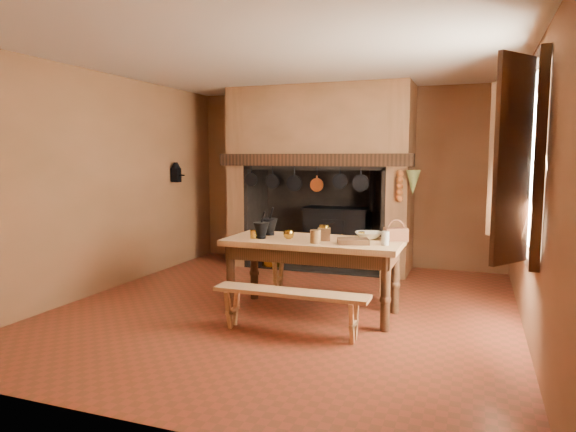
# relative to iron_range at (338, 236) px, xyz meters

# --- Properties ---
(floor) EXTENTS (5.50, 5.50, 0.00)m
(floor) POSITION_rel_iron_range_xyz_m (0.04, -2.45, -0.48)
(floor) COLOR maroon
(floor) RESTS_ON ground
(ceiling) EXTENTS (5.50, 5.50, 0.00)m
(ceiling) POSITION_rel_iron_range_xyz_m (0.04, -2.45, 2.32)
(ceiling) COLOR silver
(ceiling) RESTS_ON back_wall
(back_wall) EXTENTS (5.00, 0.02, 2.80)m
(back_wall) POSITION_rel_iron_range_xyz_m (0.04, 0.30, 0.92)
(back_wall) COLOR brown
(back_wall) RESTS_ON floor
(wall_left) EXTENTS (0.02, 5.50, 2.80)m
(wall_left) POSITION_rel_iron_range_xyz_m (-2.46, -2.45, 0.92)
(wall_left) COLOR brown
(wall_left) RESTS_ON floor
(wall_right) EXTENTS (0.02, 5.50, 2.80)m
(wall_right) POSITION_rel_iron_range_xyz_m (2.54, -2.45, 0.92)
(wall_right) COLOR brown
(wall_right) RESTS_ON floor
(wall_front) EXTENTS (5.00, 0.02, 2.80)m
(wall_front) POSITION_rel_iron_range_xyz_m (0.04, -5.20, 0.92)
(wall_front) COLOR brown
(wall_front) RESTS_ON floor
(chimney_breast) EXTENTS (2.95, 0.96, 2.80)m
(chimney_breast) POSITION_rel_iron_range_xyz_m (-0.26, -0.14, 1.33)
(chimney_breast) COLOR brown
(chimney_breast) RESTS_ON floor
(iron_range) EXTENTS (1.12, 0.55, 1.60)m
(iron_range) POSITION_rel_iron_range_xyz_m (0.00, 0.00, 0.00)
(iron_range) COLOR black
(iron_range) RESTS_ON floor
(hearth_pans) EXTENTS (0.51, 0.62, 0.20)m
(hearth_pans) POSITION_rel_iron_range_xyz_m (-1.01, -0.23, -0.39)
(hearth_pans) COLOR #AF8728
(hearth_pans) RESTS_ON floor
(hanging_pans) EXTENTS (1.92, 0.29, 0.27)m
(hanging_pans) POSITION_rel_iron_range_xyz_m (-0.30, -0.64, 0.88)
(hanging_pans) COLOR black
(hanging_pans) RESTS_ON chimney_breast
(onion_string) EXTENTS (0.12, 0.10, 0.46)m
(onion_string) POSITION_rel_iron_range_xyz_m (1.04, -0.66, 0.85)
(onion_string) COLOR #A04D1D
(onion_string) RESTS_ON chimney_breast
(herb_bunch) EXTENTS (0.20, 0.20, 0.35)m
(herb_bunch) POSITION_rel_iron_range_xyz_m (1.22, -0.66, 0.90)
(herb_bunch) COLOR #53592A
(herb_bunch) RESTS_ON chimney_breast
(window) EXTENTS (0.39, 1.75, 1.76)m
(window) POSITION_rel_iron_range_xyz_m (2.39, -2.85, 1.22)
(window) COLOR white
(window) RESTS_ON wall_right
(wall_coffee_mill) EXTENTS (0.23, 0.16, 0.31)m
(wall_coffee_mill) POSITION_rel_iron_range_xyz_m (-2.38, -0.90, 1.03)
(wall_coffee_mill) COLOR black
(wall_coffee_mill) RESTS_ON wall_left
(work_table) EXTENTS (1.92, 0.85, 0.83)m
(work_table) POSITION_rel_iron_range_xyz_m (0.38, -2.52, 0.22)
(work_table) COLOR tan
(work_table) RESTS_ON floor
(bench_front) EXTENTS (1.55, 0.27, 0.44)m
(bench_front) POSITION_rel_iron_range_xyz_m (0.38, -3.25, -0.16)
(bench_front) COLOR tan
(bench_front) RESTS_ON floor
(bench_back) EXTENTS (1.65, 0.29, 0.46)m
(bench_back) POSITION_rel_iron_range_xyz_m (0.38, -1.86, -0.14)
(bench_back) COLOR tan
(bench_back) RESTS_ON floor
(mortar_large) EXTENTS (0.19, 0.19, 0.33)m
(mortar_large) POSITION_rel_iron_range_xyz_m (-0.19, -2.40, 0.46)
(mortar_large) COLOR black
(mortar_large) RESTS_ON work_table
(mortar_small) EXTENTS (0.18, 0.18, 0.30)m
(mortar_small) POSITION_rel_iron_range_xyz_m (-0.18, -2.66, 0.45)
(mortar_small) COLOR black
(mortar_small) RESTS_ON work_table
(coffee_grinder) EXTENTS (0.19, 0.16, 0.21)m
(coffee_grinder) POSITION_rel_iron_range_xyz_m (0.51, -2.54, 0.43)
(coffee_grinder) COLOR #3C2013
(coffee_grinder) RESTS_ON work_table
(brass_mug_a) EXTENTS (0.11, 0.11, 0.10)m
(brass_mug_a) POSITION_rel_iron_range_xyz_m (-0.26, -2.68, 0.40)
(brass_mug_a) COLOR #AF8728
(brass_mug_a) RESTS_ON work_table
(brass_mug_b) EXTENTS (0.08, 0.08, 0.08)m
(brass_mug_b) POSITION_rel_iron_range_xyz_m (0.87, -2.30, 0.39)
(brass_mug_b) COLOR #AF8728
(brass_mug_b) RESTS_ON work_table
(mixing_bowl) EXTENTS (0.36, 0.36, 0.07)m
(mixing_bowl) POSITION_rel_iron_range_xyz_m (0.94, -2.26, 0.38)
(mixing_bowl) COLOR #B6AB8C
(mixing_bowl) RESTS_ON work_table
(stoneware_crock) EXTENTS (0.14, 0.14, 0.14)m
(stoneware_crock) POSITION_rel_iron_range_xyz_m (0.47, -2.76, 0.42)
(stoneware_crock) COLOR brown
(stoneware_crock) RESTS_ON work_table
(glass_jar) EXTENTS (0.10, 0.10, 0.14)m
(glass_jar) POSITION_rel_iron_range_xyz_m (1.18, -2.61, 0.42)
(glass_jar) COLOR beige
(glass_jar) RESTS_ON work_table
(wicker_basket) EXTENTS (0.29, 0.25, 0.23)m
(wicker_basket) POSITION_rel_iron_range_xyz_m (1.24, -2.28, 0.42)
(wicker_basket) COLOR #502818
(wicker_basket) RESTS_ON work_table
(wooden_tray) EXTENTS (0.37, 0.32, 0.05)m
(wooden_tray) POSITION_rel_iron_range_xyz_m (0.86, -2.66, 0.37)
(wooden_tray) COLOR #3C2013
(wooden_tray) RESTS_ON work_table
(brass_cup) EXTENTS (0.14, 0.14, 0.09)m
(brass_cup) POSITION_rel_iron_range_xyz_m (0.11, -2.58, 0.39)
(brass_cup) COLOR #AF8728
(brass_cup) RESTS_ON work_table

